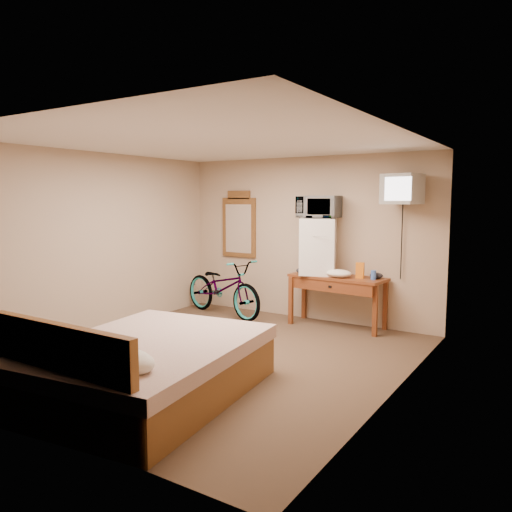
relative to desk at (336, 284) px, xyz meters
name	(u,v)px	position (x,y,z in m)	size (l,w,h in m)	color
room	(218,252)	(-0.64, -2.00, 0.62)	(4.60, 4.64, 2.50)	#3E2D1F
desk	(336,284)	(0.00, 0.00, 0.00)	(1.43, 0.65, 0.75)	maroon
mini_fridge	(318,246)	(-0.32, 0.05, 0.53)	(0.64, 0.62, 0.83)	white
microwave	(319,207)	(-0.32, 0.05, 1.11)	(0.59, 0.40, 0.33)	white
snack_bag	(360,270)	(0.35, 0.02, 0.23)	(0.11, 0.07, 0.22)	orange
blue_cup	(373,275)	(0.55, -0.01, 0.18)	(0.07, 0.07, 0.13)	#3863C1
cloth_cream	(339,273)	(0.07, -0.07, 0.17)	(0.37, 0.28, 0.11)	silver
cloth_dark_a	(306,271)	(-0.45, -0.09, 0.17)	(0.29, 0.22, 0.11)	black
cloth_dark_b	(376,276)	(0.55, 0.11, 0.16)	(0.19, 0.15, 0.08)	black
crt_television	(402,189)	(0.90, 0.02, 1.35)	(0.54, 0.62, 0.40)	black
wall_mirror	(239,225)	(-1.89, 0.27, 0.79)	(0.65, 0.04, 1.10)	brown
bicycle	(223,287)	(-1.84, -0.26, -0.18)	(0.61, 1.74, 0.91)	black
bed	(144,367)	(-0.49, -3.37, -0.34)	(1.95, 2.43, 0.90)	brown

